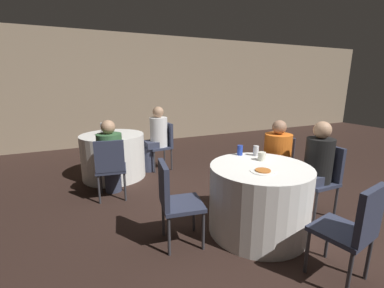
{
  "coord_description": "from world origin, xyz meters",
  "views": [
    {
      "loc": [
        -1.89,
        -2.19,
        1.63
      ],
      "look_at": [
        -0.57,
        0.68,
        0.85
      ],
      "focal_mm": 24.0,
      "sensor_mm": 36.0,
      "label": 1
    }
  ],
  "objects_px": {
    "pizza_plate_near": "(263,171)",
    "chair_far_south": "(111,164)",
    "soda_can_blue": "(240,150)",
    "person_white_shirt": "(156,139)",
    "person_orange_shirt": "(276,162)",
    "chair_far_east": "(164,141)",
    "person_black_shirt": "(313,170)",
    "table_near": "(259,199)",
    "table_far": "(113,156)",
    "bottle_far": "(103,129)",
    "chair_near_east": "(322,174)",
    "soda_can_silver": "(256,151)",
    "person_green_jacket": "(111,158)",
    "chair_near_west": "(173,196)",
    "chair_near_south": "(355,226)",
    "chair_near_northeast": "(278,163)"
  },
  "relations": [
    {
      "from": "chair_near_northeast",
      "to": "soda_can_silver",
      "type": "bearing_deg",
      "value": 74.63
    },
    {
      "from": "pizza_plate_near",
      "to": "soda_can_blue",
      "type": "bearing_deg",
      "value": 77.4
    },
    {
      "from": "chair_far_east",
      "to": "soda_can_silver",
      "type": "distance_m",
      "value": 2.18
    },
    {
      "from": "soda_can_blue",
      "to": "chair_near_west",
      "type": "bearing_deg",
      "value": -163.33
    },
    {
      "from": "chair_far_south",
      "to": "pizza_plate_near",
      "type": "xyz_separation_m",
      "value": [
        1.27,
        -1.59,
        0.23
      ]
    },
    {
      "from": "chair_far_south",
      "to": "soda_can_blue",
      "type": "height_order",
      "value": "soda_can_blue"
    },
    {
      "from": "person_black_shirt",
      "to": "person_white_shirt",
      "type": "height_order",
      "value": "person_white_shirt"
    },
    {
      "from": "chair_far_east",
      "to": "person_orange_shirt",
      "type": "distance_m",
      "value": 2.18
    },
    {
      "from": "soda_can_silver",
      "to": "table_far",
      "type": "bearing_deg",
      "value": 124.7
    },
    {
      "from": "chair_near_west",
      "to": "person_green_jacket",
      "type": "height_order",
      "value": "person_green_jacket"
    },
    {
      "from": "table_near",
      "to": "person_orange_shirt",
      "type": "xyz_separation_m",
      "value": [
        0.64,
        0.47,
        0.2
      ]
    },
    {
      "from": "chair_near_south",
      "to": "table_near",
      "type": "bearing_deg",
      "value": 90.0
    },
    {
      "from": "chair_near_northeast",
      "to": "person_green_jacket",
      "type": "height_order",
      "value": "person_green_jacket"
    },
    {
      "from": "person_green_jacket",
      "to": "soda_can_silver",
      "type": "height_order",
      "value": "person_green_jacket"
    },
    {
      "from": "person_green_jacket",
      "to": "person_white_shirt",
      "type": "bearing_deg",
      "value": 52.01
    },
    {
      "from": "chair_far_east",
      "to": "person_green_jacket",
      "type": "xyz_separation_m",
      "value": [
        -1.07,
        -0.84,
        0.04
      ]
    },
    {
      "from": "table_near",
      "to": "person_black_shirt",
      "type": "height_order",
      "value": "person_black_shirt"
    },
    {
      "from": "table_far",
      "to": "chair_near_south",
      "type": "height_order",
      "value": "chair_near_south"
    },
    {
      "from": "chair_far_east",
      "to": "soda_can_blue",
      "type": "xyz_separation_m",
      "value": [
        0.31,
        -2.0,
        0.29
      ]
    },
    {
      "from": "soda_can_silver",
      "to": "bottle_far",
      "type": "distance_m",
      "value": 2.52
    },
    {
      "from": "chair_near_east",
      "to": "chair_near_south",
      "type": "bearing_deg",
      "value": 140.72
    },
    {
      "from": "pizza_plate_near",
      "to": "bottle_far",
      "type": "bearing_deg",
      "value": 116.67
    },
    {
      "from": "pizza_plate_near",
      "to": "chair_far_south",
      "type": "bearing_deg",
      "value": 128.68
    },
    {
      "from": "chair_near_west",
      "to": "person_orange_shirt",
      "type": "xyz_separation_m",
      "value": [
        1.58,
        0.31,
        0.06
      ]
    },
    {
      "from": "chair_near_east",
      "to": "person_black_shirt",
      "type": "bearing_deg",
      "value": 90.0
    },
    {
      "from": "pizza_plate_near",
      "to": "soda_can_silver",
      "type": "xyz_separation_m",
      "value": [
        0.29,
        0.48,
        0.05
      ]
    },
    {
      "from": "chair_far_south",
      "to": "person_orange_shirt",
      "type": "distance_m",
      "value": 2.23
    },
    {
      "from": "chair_near_northeast",
      "to": "pizza_plate_near",
      "type": "xyz_separation_m",
      "value": [
        -0.86,
        -0.7,
        0.23
      ]
    },
    {
      "from": "chair_near_west",
      "to": "person_black_shirt",
      "type": "relative_size",
      "value": 0.74
    },
    {
      "from": "person_orange_shirt",
      "to": "bottle_far",
      "type": "distance_m",
      "value": 2.74
    },
    {
      "from": "chair_near_northeast",
      "to": "pizza_plate_near",
      "type": "bearing_deg",
      "value": 93.11
    },
    {
      "from": "table_far",
      "to": "chair_far_south",
      "type": "relative_size",
      "value": 1.21
    },
    {
      "from": "chair_near_west",
      "to": "pizza_plate_near",
      "type": "relative_size",
      "value": 3.44
    },
    {
      "from": "chair_far_south",
      "to": "person_white_shirt",
      "type": "distance_m",
      "value": 1.36
    },
    {
      "from": "chair_near_south",
      "to": "person_green_jacket",
      "type": "xyz_separation_m",
      "value": [
        -1.51,
        2.54,
        0.04
      ]
    },
    {
      "from": "chair_near_east",
      "to": "bottle_far",
      "type": "height_order",
      "value": "bottle_far"
    },
    {
      "from": "table_near",
      "to": "table_far",
      "type": "distance_m",
      "value": 2.67
    },
    {
      "from": "chair_near_east",
      "to": "chair_near_northeast",
      "type": "bearing_deg",
      "value": 18.36
    },
    {
      "from": "person_white_shirt",
      "to": "pizza_plate_near",
      "type": "bearing_deg",
      "value": -176.93
    },
    {
      "from": "person_green_jacket",
      "to": "soda_can_blue",
      "type": "distance_m",
      "value": 1.82
    },
    {
      "from": "chair_near_east",
      "to": "person_green_jacket",
      "type": "bearing_deg",
      "value": 55.32
    },
    {
      "from": "person_black_shirt",
      "to": "soda_can_silver",
      "type": "relative_size",
      "value": 9.65
    },
    {
      "from": "person_white_shirt",
      "to": "bottle_far",
      "type": "relative_size",
      "value": 5.57
    },
    {
      "from": "person_black_shirt",
      "to": "person_green_jacket",
      "type": "height_order",
      "value": "person_black_shirt"
    },
    {
      "from": "chair_near_east",
      "to": "bottle_far",
      "type": "relative_size",
      "value": 4.11
    },
    {
      "from": "soda_can_blue",
      "to": "chair_far_south",
      "type": "bearing_deg",
      "value": 144.38
    },
    {
      "from": "pizza_plate_near",
      "to": "bottle_far",
      "type": "xyz_separation_m",
      "value": [
        -1.25,
        2.48,
        0.1
      ]
    },
    {
      "from": "bottle_far",
      "to": "soda_can_blue",
      "type": "bearing_deg",
      "value": -54.03
    },
    {
      "from": "chair_near_south",
      "to": "chair_near_northeast",
      "type": "height_order",
      "value": "same"
    },
    {
      "from": "table_near",
      "to": "person_white_shirt",
      "type": "height_order",
      "value": "person_white_shirt"
    }
  ]
}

